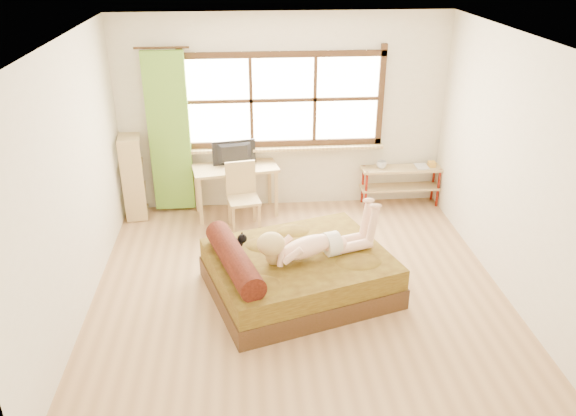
{
  "coord_description": "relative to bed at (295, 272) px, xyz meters",
  "views": [
    {
      "loc": [
        -0.55,
        -5.22,
        3.55
      ],
      "look_at": [
        -0.1,
        0.2,
        0.91
      ],
      "focal_mm": 35.0,
      "sensor_mm": 36.0,
      "label": 1
    }
  ],
  "objects": [
    {
      "name": "floor",
      "position": [
        0.04,
        0.05,
        -0.25
      ],
      "size": [
        4.5,
        4.5,
        0.0
      ],
      "primitive_type": "plane",
      "color": "#9E754C",
      "rests_on": "ground"
    },
    {
      "name": "ceiling",
      "position": [
        0.04,
        0.05,
        2.45
      ],
      "size": [
        4.5,
        4.5,
        0.0
      ],
      "primitive_type": "plane",
      "rotation": [
        3.14,
        0.0,
        0.0
      ],
      "color": "white",
      "rests_on": "wall_back"
    },
    {
      "name": "wall_back",
      "position": [
        0.04,
        2.3,
        1.1
      ],
      "size": [
        4.5,
        0.0,
        4.5
      ],
      "primitive_type": "plane",
      "rotation": [
        1.57,
        0.0,
        0.0
      ],
      "color": "silver",
      "rests_on": "floor"
    },
    {
      "name": "wall_front",
      "position": [
        0.04,
        -2.2,
        1.1
      ],
      "size": [
        4.5,
        0.0,
        4.5
      ],
      "primitive_type": "plane",
      "rotation": [
        -1.57,
        0.0,
        0.0
      ],
      "color": "silver",
      "rests_on": "floor"
    },
    {
      "name": "wall_left",
      "position": [
        -2.21,
        0.05,
        1.1
      ],
      "size": [
        0.0,
        4.5,
        4.5
      ],
      "primitive_type": "plane",
      "rotation": [
        1.57,
        0.0,
        1.57
      ],
      "color": "silver",
      "rests_on": "floor"
    },
    {
      "name": "wall_right",
      "position": [
        2.29,
        0.05,
        1.1
      ],
      "size": [
        0.0,
        4.5,
        4.5
      ],
      "primitive_type": "plane",
      "rotation": [
        1.57,
        0.0,
        -1.57
      ],
      "color": "silver",
      "rests_on": "floor"
    },
    {
      "name": "window",
      "position": [
        0.04,
        2.27,
        1.26
      ],
      "size": [
        2.8,
        0.16,
        1.46
      ],
      "color": "#FFEDBF",
      "rests_on": "wall_back"
    },
    {
      "name": "curtain",
      "position": [
        -1.51,
        2.18,
        0.9
      ],
      "size": [
        0.55,
        0.1,
        2.2
      ],
      "primitive_type": "cube",
      "color": "#508E26",
      "rests_on": "wall_back"
    },
    {
      "name": "bed",
      "position": [
        0.0,
        0.0,
        0.0
      ],
      "size": [
        2.23,
        1.99,
        0.71
      ],
      "rotation": [
        0.0,
        0.0,
        0.3
      ],
      "color": "black",
      "rests_on": "floor"
    },
    {
      "name": "woman",
      "position": [
        0.19,
        -0.04,
        0.49
      ],
      "size": [
        1.36,
        0.75,
        0.56
      ],
      "primitive_type": null,
      "rotation": [
        0.0,
        0.0,
        0.3
      ],
      "color": "beige",
      "rests_on": "bed"
    },
    {
      "name": "kitten",
      "position": [
        -0.68,
        0.11,
        0.33
      ],
      "size": [
        0.3,
        0.19,
        0.22
      ],
      "primitive_type": null,
      "rotation": [
        0.0,
        0.0,
        0.3
      ],
      "color": "black",
      "rests_on": "bed"
    },
    {
      "name": "desk",
      "position": [
        -0.64,
        2.0,
        0.37
      ],
      "size": [
        1.21,
        0.71,
        0.71
      ],
      "rotation": [
        0.0,
        0.0,
        0.17
      ],
      "color": "tan",
      "rests_on": "floor"
    },
    {
      "name": "monitor",
      "position": [
        -0.64,
        2.05,
        0.63
      ],
      "size": [
        0.6,
        0.18,
        0.34
      ],
      "primitive_type": "imported",
      "rotation": [
        0.0,
        0.0,
        3.31
      ],
      "color": "black",
      "rests_on": "desk"
    },
    {
      "name": "chair",
      "position": [
        -0.55,
        1.63,
        0.24
      ],
      "size": [
        0.46,
        0.46,
        0.89
      ],
      "rotation": [
        0.0,
        0.0,
        0.17
      ],
      "color": "tan",
      "rests_on": "floor"
    },
    {
      "name": "pipe_shelf",
      "position": [
        1.74,
        2.12,
        0.17
      ],
      "size": [
        1.15,
        0.3,
        0.65
      ],
      "rotation": [
        0.0,
        0.0,
        0.01
      ],
      "color": "tan",
      "rests_on": "floor"
    },
    {
      "name": "cup",
      "position": [
        1.43,
        2.12,
        0.37
      ],
      "size": [
        0.14,
        0.14,
        0.11
      ],
      "primitive_type": "imported",
      "rotation": [
        0.0,
        0.0,
        0.01
      ],
      "color": "gray",
      "rests_on": "pipe_shelf"
    },
    {
      "name": "book",
      "position": [
        1.93,
        2.12,
        0.33
      ],
      "size": [
        0.17,
        0.24,
        0.02
      ],
      "primitive_type": "imported",
      "rotation": [
        0.0,
        0.0,
        0.01
      ],
      "color": "gray",
      "rests_on": "pipe_shelf"
    },
    {
      "name": "bookshelf",
      "position": [
        -2.04,
        2.1,
        0.34
      ],
      "size": [
        0.35,
        0.54,
        1.16
      ],
      "rotation": [
        0.0,
        0.0,
        0.13
      ],
      "color": "tan",
      "rests_on": "floor"
    }
  ]
}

